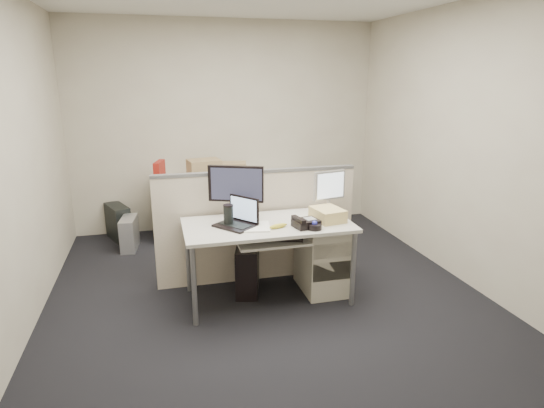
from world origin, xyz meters
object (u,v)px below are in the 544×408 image
object	(u,v)px
desk	(268,230)
laptop	(235,213)
monitor_main	(236,193)
desk_phone	(306,223)

from	to	relation	value
desk	laptop	xyz separation A→B (m)	(-0.30, -0.02, 0.19)
monitor_main	desk_phone	world-z (taller)	monitor_main
monitor_main	laptop	world-z (taller)	monitor_main
desk_phone	laptop	bearing A→B (deg)	153.19
desk	monitor_main	distance (m)	0.44
desk	desk_phone	size ratio (longest dim) A/B	7.12
monitor_main	desk_phone	size ratio (longest dim) A/B	2.40
desk	desk_phone	distance (m)	0.36
monitor_main	laptop	xyz separation A→B (m)	(-0.05, -0.20, -0.13)
laptop	desk_phone	xyz separation A→B (m)	(0.60, -0.16, -0.09)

